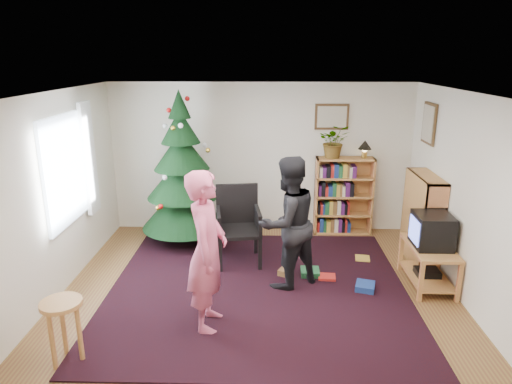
{
  "coord_description": "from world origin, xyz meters",
  "views": [
    {
      "loc": [
        0.11,
        -4.98,
        2.91
      ],
      "look_at": [
        -0.04,
        1.03,
        1.1
      ],
      "focal_mm": 32.0,
      "sensor_mm": 36.0,
      "label": 1
    }
  ],
  "objects_px": {
    "stool": "(63,315)",
    "potted_plant": "(334,141)",
    "person_by_chair": "(288,223)",
    "picture_back": "(332,117)",
    "person_standing": "(207,251)",
    "table_lamp": "(365,146)",
    "armchair": "(239,221)",
    "bookshelf_right": "(422,218)",
    "bookshelf_back": "(343,195)",
    "tv_stand": "(428,262)",
    "picture_right": "(429,123)",
    "crt_tv": "(432,230)",
    "christmas_tree": "(183,181)"
  },
  "relations": [
    {
      "from": "stool",
      "to": "potted_plant",
      "type": "xyz_separation_m",
      "value": [
        3.04,
        3.51,
        1.06
      ]
    },
    {
      "from": "person_by_chair",
      "to": "potted_plant",
      "type": "xyz_separation_m",
      "value": [
        0.82,
        1.89,
        0.71
      ]
    },
    {
      "from": "stool",
      "to": "potted_plant",
      "type": "height_order",
      "value": "potted_plant"
    },
    {
      "from": "picture_back",
      "to": "person_standing",
      "type": "distance_m",
      "value": 3.58
    },
    {
      "from": "stool",
      "to": "table_lamp",
      "type": "bearing_deg",
      "value": 44.77
    },
    {
      "from": "armchair",
      "to": "stool",
      "type": "bearing_deg",
      "value": -131.04
    },
    {
      "from": "armchair",
      "to": "potted_plant",
      "type": "bearing_deg",
      "value": 29.46
    },
    {
      "from": "picture_back",
      "to": "bookshelf_right",
      "type": "xyz_separation_m",
      "value": [
        1.19,
        -1.25,
        -1.29
      ]
    },
    {
      "from": "bookshelf_back",
      "to": "potted_plant",
      "type": "bearing_deg",
      "value": 180.0
    },
    {
      "from": "picture_back",
      "to": "table_lamp",
      "type": "relative_size",
      "value": 1.88
    },
    {
      "from": "picture_back",
      "to": "tv_stand",
      "type": "distance_m",
      "value": 2.77
    },
    {
      "from": "person_by_chair",
      "to": "potted_plant",
      "type": "height_order",
      "value": "potted_plant"
    },
    {
      "from": "bookshelf_right",
      "to": "tv_stand",
      "type": "xyz_separation_m",
      "value": [
        -0.12,
        -0.73,
        -0.34
      ]
    },
    {
      "from": "bookshelf_back",
      "to": "potted_plant",
      "type": "height_order",
      "value": "potted_plant"
    },
    {
      "from": "picture_right",
      "to": "table_lamp",
      "type": "distance_m",
      "value": 1.08
    },
    {
      "from": "armchair",
      "to": "crt_tv",
      "type": "bearing_deg",
      "value": -23.69
    },
    {
      "from": "bookshelf_back",
      "to": "person_by_chair",
      "type": "bearing_deg",
      "value": -118.25
    },
    {
      "from": "picture_right",
      "to": "tv_stand",
      "type": "distance_m",
      "value": 2.07
    },
    {
      "from": "christmas_tree",
      "to": "bookshelf_right",
      "type": "height_order",
      "value": "christmas_tree"
    },
    {
      "from": "picture_right",
      "to": "bookshelf_back",
      "type": "xyz_separation_m",
      "value": [
        -1.09,
        0.59,
        -1.29
      ]
    },
    {
      "from": "picture_back",
      "to": "armchair",
      "type": "bearing_deg",
      "value": -138.79
    },
    {
      "from": "bookshelf_right",
      "to": "table_lamp",
      "type": "distance_m",
      "value": 1.53
    },
    {
      "from": "picture_back",
      "to": "bookshelf_back",
      "type": "height_order",
      "value": "picture_back"
    },
    {
      "from": "potted_plant",
      "to": "table_lamp",
      "type": "relative_size",
      "value": 1.87
    },
    {
      "from": "bookshelf_right",
      "to": "picture_back",
      "type": "bearing_deg",
      "value": 43.69
    },
    {
      "from": "bookshelf_right",
      "to": "crt_tv",
      "type": "bearing_deg",
      "value": 170.49
    },
    {
      "from": "bookshelf_right",
      "to": "person_standing",
      "type": "distance_m",
      "value": 3.36
    },
    {
      "from": "crt_tv",
      "to": "table_lamp",
      "type": "relative_size",
      "value": 1.68
    },
    {
      "from": "tv_stand",
      "to": "person_by_chair",
      "type": "bearing_deg",
      "value": -178.52
    },
    {
      "from": "christmas_tree",
      "to": "crt_tv",
      "type": "height_order",
      "value": "christmas_tree"
    },
    {
      "from": "picture_back",
      "to": "picture_right",
      "type": "distance_m",
      "value": 1.51
    },
    {
      "from": "tv_stand",
      "to": "table_lamp",
      "type": "distance_m",
      "value": 2.25
    },
    {
      "from": "christmas_tree",
      "to": "stool",
      "type": "bearing_deg",
      "value": -101.73
    },
    {
      "from": "picture_back",
      "to": "potted_plant",
      "type": "distance_m",
      "value": 0.4
    },
    {
      "from": "armchair",
      "to": "person_standing",
      "type": "bearing_deg",
      "value": -105.62
    },
    {
      "from": "picture_right",
      "to": "potted_plant",
      "type": "distance_m",
      "value": 1.46
    },
    {
      "from": "picture_right",
      "to": "person_standing",
      "type": "relative_size",
      "value": 0.33
    },
    {
      "from": "table_lamp",
      "to": "person_by_chair",
      "type": "bearing_deg",
      "value": -124.83
    },
    {
      "from": "christmas_tree",
      "to": "person_by_chair",
      "type": "xyz_separation_m",
      "value": [
        1.59,
        -1.44,
        -0.15
      ]
    },
    {
      "from": "crt_tv",
      "to": "armchair",
      "type": "xyz_separation_m",
      "value": [
        -2.51,
        0.71,
        -0.16
      ]
    },
    {
      "from": "christmas_tree",
      "to": "tv_stand",
      "type": "xyz_separation_m",
      "value": [
        3.44,
        -1.39,
        -0.68
      ]
    },
    {
      "from": "armchair",
      "to": "stool",
      "type": "xyz_separation_m",
      "value": [
        -1.56,
        -2.38,
        -0.1
      ]
    },
    {
      "from": "picture_right",
      "to": "potted_plant",
      "type": "xyz_separation_m",
      "value": [
        -1.29,
        0.59,
        -0.38
      ]
    },
    {
      "from": "picture_right",
      "to": "person_standing",
      "type": "height_order",
      "value": "picture_right"
    },
    {
      "from": "picture_right",
      "to": "person_by_chair",
      "type": "relative_size",
      "value": 0.35
    },
    {
      "from": "person_by_chair",
      "to": "potted_plant",
      "type": "relative_size",
      "value": 3.18
    },
    {
      "from": "bookshelf_back",
      "to": "crt_tv",
      "type": "distance_m",
      "value": 2.02
    },
    {
      "from": "stool",
      "to": "person_standing",
      "type": "xyz_separation_m",
      "value": [
        1.32,
        0.66,
        0.39
      ]
    },
    {
      "from": "picture_back",
      "to": "picture_right",
      "type": "height_order",
      "value": "picture_right"
    },
    {
      "from": "armchair",
      "to": "stool",
      "type": "distance_m",
      "value": 2.85
    }
  ]
}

